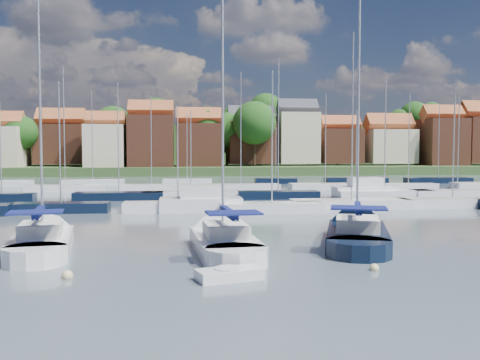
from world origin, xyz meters
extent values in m
plane|color=#404D57|center=(0.00, 40.00, 0.00)|extent=(260.00, 260.00, 0.00)
cube|color=silver|center=(-14.21, 2.83, 0.25)|extent=(3.93, 7.30, 1.20)
cone|color=silver|center=(-14.88, 7.12, 0.25)|extent=(3.38, 3.78, 2.89)
cylinder|color=silver|center=(-13.67, -0.59, 0.25)|extent=(3.31, 3.31, 1.20)
cube|color=silver|center=(-14.13, 2.36, 1.20)|extent=(2.45, 3.17, 0.70)
cylinder|color=#B2B2B7|center=(-14.28, 3.31, 7.27)|extent=(0.14, 0.14, 12.85)
cylinder|color=#B2B2B7|center=(-13.98, 1.41, 2.05)|extent=(0.70, 3.82, 0.10)
cube|color=#111855|center=(-13.98, 1.41, 2.20)|extent=(0.87, 3.66, 0.35)
cube|color=#111855|center=(-13.79, 0.17, 2.35)|extent=(2.70, 2.10, 0.08)
cube|color=silver|center=(-4.76, 1.64, 0.25)|extent=(3.48, 7.27, 1.20)
cone|color=silver|center=(-5.10, 6.05, 0.25)|extent=(3.20, 3.65, 2.95)
cylinder|color=silver|center=(-4.49, -1.88, 0.25)|extent=(3.16, 3.16, 1.20)
cube|color=silver|center=(-4.73, 1.15, 1.20)|extent=(2.28, 3.09, 0.70)
cylinder|color=#B2B2B7|center=(-4.80, 2.13, 7.40)|extent=(0.14, 0.14, 13.09)
cylinder|color=#B2B2B7|center=(-4.65, 0.17, 2.05)|extent=(0.40, 3.92, 0.10)
cube|color=#111855|center=(-4.65, 0.17, 2.20)|extent=(0.58, 3.74, 0.35)
cube|color=#111855|center=(-4.55, -1.10, 2.35)|extent=(2.63, 1.95, 0.08)
cube|color=black|center=(2.86, 3.21, 0.25)|extent=(5.45, 8.42, 1.20)
cone|color=black|center=(4.33, 7.85, 0.25)|extent=(4.24, 4.59, 3.25)
cylinder|color=black|center=(1.69, -0.51, 0.25)|extent=(4.08, 4.08, 1.20)
cube|color=silver|center=(2.70, 2.69, 1.20)|extent=(3.15, 3.78, 0.70)
cylinder|color=#B2B2B7|center=(3.03, 3.72, 8.23)|extent=(0.14, 0.14, 14.77)
cylinder|color=#B2B2B7|center=(2.37, 1.66, 2.05)|extent=(1.40, 4.16, 0.10)
cube|color=#111855|center=(2.37, 1.66, 2.20)|extent=(1.53, 4.01, 0.35)
cube|color=#111855|center=(1.95, 0.32, 2.35)|extent=(3.22, 2.69, 0.08)
cube|color=silver|center=(-5.06, -4.38, 0.19)|extent=(2.87, 1.92, 0.52)
cylinder|color=silver|center=(-5.06, -4.38, 0.33)|extent=(1.22, 1.22, 0.33)
sphere|color=beige|center=(-11.65, -3.40, 0.00)|extent=(0.47, 0.47, 0.47)
sphere|color=#D85914|center=(-5.28, -1.22, 0.00)|extent=(0.42, 0.42, 0.42)
sphere|color=beige|center=(1.41, -3.42, 0.00)|extent=(0.41, 0.41, 0.41)
sphere|color=#D85914|center=(2.43, 6.93, 0.00)|extent=(0.50, 0.50, 0.50)
cube|color=black|center=(-17.11, 20.54, 0.35)|extent=(8.01, 2.24, 1.00)
cylinder|color=#B2B2B7|center=(-17.11, 20.54, 5.93)|extent=(0.12, 0.12, 10.16)
cube|color=silver|center=(-7.27, 20.20, 0.35)|extent=(9.22, 2.58, 1.00)
cylinder|color=#B2B2B7|center=(-7.27, 20.20, 4.94)|extent=(0.12, 0.12, 8.18)
cube|color=silver|center=(0.63, 18.61, 0.35)|extent=(8.78, 2.46, 1.00)
cylinder|color=#B2B2B7|center=(0.63, 18.61, 6.38)|extent=(0.12, 0.12, 11.06)
cube|color=silver|center=(8.23, 20.67, 0.35)|extent=(10.79, 3.02, 1.00)
cylinder|color=#B2B2B7|center=(8.23, 20.67, 8.29)|extent=(0.12, 0.12, 14.87)
cube|color=silver|center=(17.98, 21.03, 0.35)|extent=(10.13, 2.84, 1.00)
cylinder|color=#B2B2B7|center=(17.98, 21.03, 5.65)|extent=(0.12, 0.12, 9.59)
cube|color=silver|center=(-5.31, 20.00, 0.50)|extent=(7.00, 2.60, 1.40)
cube|color=silver|center=(-5.31, 20.00, 1.60)|extent=(3.50, 2.20, 1.30)
cube|color=black|center=(-25.24, 30.99, 0.35)|extent=(6.54, 1.83, 1.00)
cylinder|color=#B2B2B7|center=(-25.24, 30.99, 5.53)|extent=(0.12, 0.12, 9.37)
cube|color=black|center=(-13.55, 31.64, 0.35)|extent=(9.30, 2.60, 1.00)
cylinder|color=#B2B2B7|center=(-13.55, 31.64, 6.59)|extent=(0.12, 0.12, 11.48)
cube|color=silver|center=(-5.94, 32.01, 0.35)|extent=(10.40, 2.91, 1.00)
cylinder|color=#B2B2B7|center=(-5.94, 32.01, 5.24)|extent=(0.12, 0.12, 8.77)
cube|color=black|center=(3.48, 31.28, 0.35)|extent=(8.80, 2.46, 1.00)
cylinder|color=#B2B2B7|center=(3.48, 31.28, 8.01)|extent=(0.12, 0.12, 14.33)
cube|color=silver|center=(15.40, 31.16, 0.35)|extent=(10.73, 3.00, 1.00)
cylinder|color=#B2B2B7|center=(15.40, 31.16, 6.92)|extent=(0.12, 0.12, 12.14)
cube|color=silver|center=(23.82, 30.97, 0.35)|extent=(10.48, 2.93, 1.00)
cylinder|color=#B2B2B7|center=(23.82, 30.97, 5.99)|extent=(0.12, 0.12, 10.28)
cube|color=silver|center=(13.46, 32.00, 0.50)|extent=(7.00, 2.60, 1.40)
cube|color=silver|center=(13.46, 32.00, 1.60)|extent=(3.50, 2.20, 1.30)
cube|color=silver|center=(-21.71, 44.21, 0.35)|extent=(9.71, 2.72, 1.00)
cylinder|color=#B2B2B7|center=(-21.71, 44.21, 8.29)|extent=(0.12, 0.12, 14.88)
cube|color=silver|center=(-10.84, 44.51, 0.35)|extent=(8.49, 2.38, 1.00)
cylinder|color=#B2B2B7|center=(-10.84, 44.51, 6.51)|extent=(0.12, 0.12, 11.31)
cube|color=silver|center=(0.79, 43.78, 0.35)|extent=(10.16, 2.85, 1.00)
cylinder|color=#B2B2B7|center=(0.79, 43.78, 8.15)|extent=(0.12, 0.12, 14.59)
cube|color=silver|center=(12.17, 43.90, 0.35)|extent=(9.53, 2.67, 1.00)
cylinder|color=#B2B2B7|center=(12.17, 43.90, 6.81)|extent=(0.12, 0.12, 11.91)
cube|color=silver|center=(23.16, 42.50, 0.35)|extent=(7.62, 2.13, 1.00)
cylinder|color=#B2B2B7|center=(23.16, 42.50, 6.91)|extent=(0.12, 0.12, 12.13)
cube|color=silver|center=(-20.26, 56.56, 0.35)|extent=(9.24, 2.59, 1.00)
cylinder|color=#B2B2B7|center=(-20.26, 56.56, 7.43)|extent=(0.12, 0.12, 13.17)
cube|color=silver|center=(-6.08, 57.30, 0.35)|extent=(7.57, 2.12, 1.00)
cylinder|color=#B2B2B7|center=(-6.08, 57.30, 5.97)|extent=(0.12, 0.12, 10.24)
cube|color=black|center=(7.88, 57.47, 0.35)|extent=(6.58, 1.84, 1.00)
cylinder|color=#B2B2B7|center=(7.88, 57.47, 4.85)|extent=(0.12, 0.12, 8.01)
cube|color=black|center=(20.94, 57.40, 0.35)|extent=(9.92, 2.78, 1.00)
cylinder|color=#B2B2B7|center=(20.94, 57.40, 6.31)|extent=(0.12, 0.12, 10.92)
cube|color=black|center=(34.28, 56.37, 0.35)|extent=(10.55, 2.95, 1.00)
cylinder|color=#B2B2B7|center=(34.28, 56.37, 6.61)|extent=(0.12, 0.12, 11.51)
cube|color=#374F27|center=(0.00, 117.00, 0.30)|extent=(200.00, 70.00, 3.00)
cube|color=#374F27|center=(0.00, 142.00, 5.00)|extent=(200.00, 60.00, 14.00)
cube|color=beige|center=(-44.83, 92.19, 5.88)|extent=(9.35, 10.04, 8.56)
cube|color=#974F2C|center=(-44.83, 92.19, 11.30)|extent=(9.54, 4.63, 4.63)
cube|color=brown|center=(-33.65, 97.79, 6.56)|extent=(10.37, 9.97, 8.73)
cube|color=#974F2C|center=(-33.65, 97.79, 12.20)|extent=(10.57, 5.13, 5.13)
cube|color=beige|center=(-22.74, 89.00, 6.08)|extent=(8.09, 8.80, 8.96)
cube|color=#974F2C|center=(-22.74, 89.00, 11.55)|extent=(8.25, 4.00, 4.00)
cube|color=brown|center=(-13.35, 89.94, 7.08)|extent=(9.36, 10.17, 10.97)
cube|color=#974F2C|center=(-13.35, 89.94, 13.72)|extent=(9.54, 4.63, 4.63)
cube|color=brown|center=(-3.04, 91.65, 6.31)|extent=(9.90, 8.56, 9.42)
cube|color=#974F2C|center=(-3.04, 91.65, 12.23)|extent=(10.10, 4.90, 4.90)
cube|color=brown|center=(9.10, 96.65, 6.95)|extent=(10.59, 8.93, 9.49)
cube|color=#383A42|center=(9.10, 96.65, 12.99)|extent=(10.80, 5.24, 5.24)
cube|color=beige|center=(19.71, 95.80, 8.02)|extent=(9.01, 8.61, 11.65)
cube|color=#383A42|center=(19.71, 95.80, 14.95)|extent=(9.19, 4.46, 4.46)
cube|color=brown|center=(30.17, 97.00, 6.20)|extent=(9.10, 9.34, 8.00)
cube|color=#974F2C|center=(30.17, 97.00, 11.32)|extent=(9.28, 4.50, 4.50)
cube|color=beige|center=(41.95, 96.59, 6.14)|extent=(10.86, 9.59, 7.88)
cube|color=#974F2C|center=(41.95, 96.59, 11.41)|extent=(11.07, 5.37, 5.37)
cube|color=brown|center=(53.76, 93.92, 7.09)|extent=(9.18, 9.96, 10.97)
cube|color=#974F2C|center=(53.76, 93.92, 13.70)|extent=(9.36, 4.54, 4.54)
cylinder|color=#382619|center=(56.77, 115.51, 8.51)|extent=(0.50, 0.50, 4.47)
sphere|color=#235119|center=(56.77, 115.51, 14.58)|extent=(8.18, 8.18, 8.18)
cylinder|color=#382619|center=(3.46, 95.93, 3.83)|extent=(0.50, 0.50, 4.46)
sphere|color=#235119|center=(3.46, 95.93, 9.88)|extent=(8.15, 8.15, 8.15)
cylinder|color=#382619|center=(15.22, 113.68, 8.58)|extent=(0.50, 0.50, 5.15)
sphere|color=#235119|center=(15.22, 113.68, 15.56)|extent=(9.41, 9.41, 9.41)
cylinder|color=#382619|center=(-13.54, 116.31, 8.68)|extent=(0.50, 0.50, 4.56)
sphere|color=#235119|center=(-13.54, 116.31, 14.87)|extent=(8.34, 8.34, 8.34)
cylinder|color=#382619|center=(-23.24, 105.25, 4.18)|extent=(0.50, 0.50, 5.15)
sphere|color=#235119|center=(-23.24, 105.25, 11.17)|extent=(9.42, 9.42, 9.42)
cylinder|color=#382619|center=(-38.67, 107.32, 6.76)|extent=(0.50, 0.50, 3.42)
sphere|color=#235119|center=(-38.67, 107.32, 11.40)|extent=(6.26, 6.26, 6.26)
cylinder|color=#382619|center=(13.76, 104.71, 3.48)|extent=(0.50, 0.50, 3.77)
sphere|color=#235119|center=(13.76, 104.71, 8.60)|extent=(6.89, 6.89, 6.89)
cylinder|color=#382619|center=(9.05, 90.94, 4.21)|extent=(0.50, 0.50, 5.21)
sphere|color=#235119|center=(9.05, 90.94, 11.28)|extent=(9.53, 9.53, 9.53)
cylinder|color=#382619|center=(61.93, 101.62, 3.09)|extent=(0.50, 0.50, 2.97)
sphere|color=#235119|center=(61.93, 101.62, 7.12)|extent=(5.44, 5.44, 5.44)
cylinder|color=#382619|center=(-1.15, 93.75, 4.02)|extent=(0.50, 0.50, 4.84)
sphere|color=#235119|center=(-1.15, 93.75, 10.59)|extent=(8.85, 8.85, 8.85)
cylinder|color=#382619|center=(52.68, 115.72, 8.17)|extent=(0.50, 0.50, 3.72)
sphere|color=#235119|center=(52.68, 115.72, 13.21)|extent=(6.80, 6.80, 6.80)
cylinder|color=#382619|center=(54.05, 94.13, 3.62)|extent=(0.50, 0.50, 4.05)
sphere|color=#235119|center=(54.05, 94.13, 9.11)|extent=(7.40, 7.40, 7.40)
cylinder|color=#382619|center=(-40.96, 92.79, 3.60)|extent=(0.50, 0.50, 4.00)
sphere|color=#235119|center=(-40.96, 92.79, 9.04)|extent=(7.32, 7.32, 7.32)
cylinder|color=#382619|center=(6.84, 113.29, 7.91)|extent=(0.50, 0.50, 3.93)
sphere|color=#235119|center=(6.84, 113.29, 13.24)|extent=(7.19, 7.19, 7.19)
cylinder|color=#382619|center=(30.65, 100.17, 3.51)|extent=(0.50, 0.50, 3.82)
sphere|color=#235119|center=(30.65, 100.17, 8.70)|extent=(6.99, 6.99, 6.99)
cylinder|color=#382619|center=(-17.44, 93.12, 3.34)|extent=(0.50, 0.50, 3.48)
sphere|color=#235119|center=(-17.44, 93.12, 8.07)|extent=(6.37, 6.37, 6.37)
cylinder|color=#382619|center=(57.51, 102.81, 3.09)|extent=(0.50, 0.50, 2.99)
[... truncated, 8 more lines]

